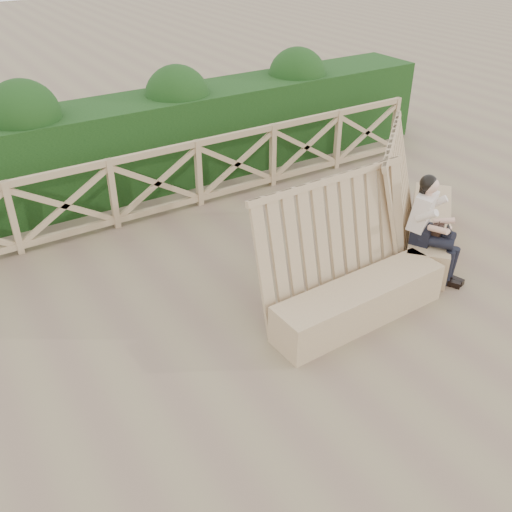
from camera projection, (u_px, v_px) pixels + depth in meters
ground at (288, 334)px, 6.54m from camera, size 60.00×60.00×0.00m
bench at (393, 250)px, 7.33m from camera, size 4.12×2.16×1.61m
woman at (431, 223)px, 7.21m from camera, size 0.57×0.85×1.39m
guardrail at (157, 183)px, 8.76m from camera, size 10.10×0.09×1.10m
hedge at (126, 147)px, 9.52m from camera, size 12.00×1.20×1.50m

